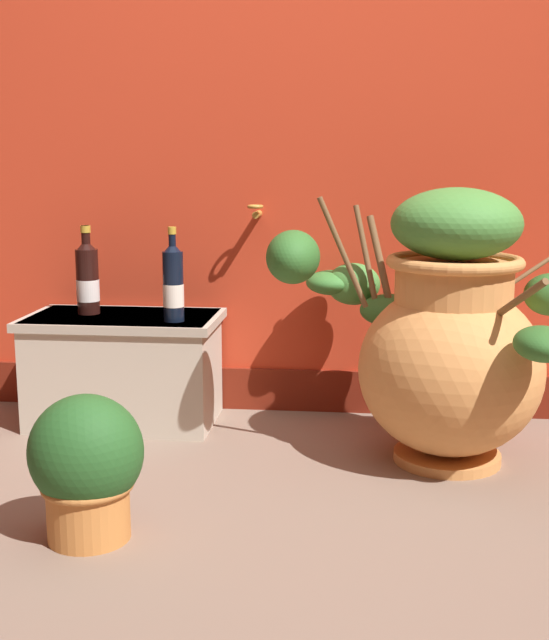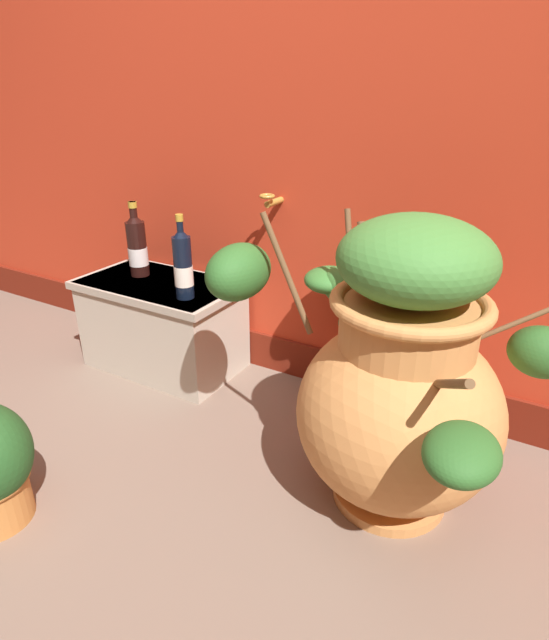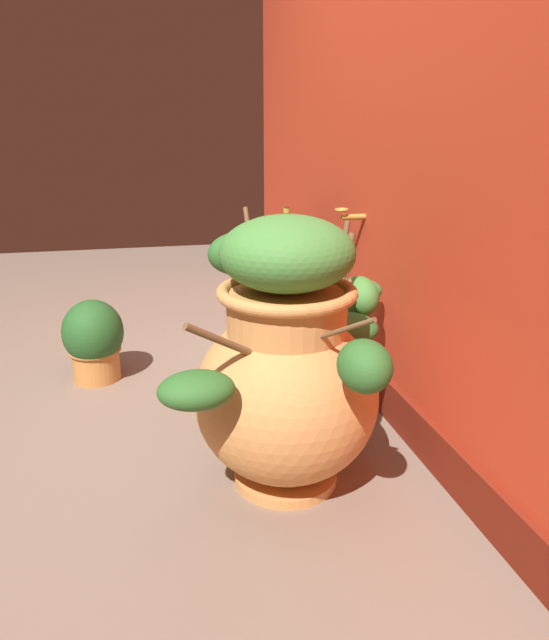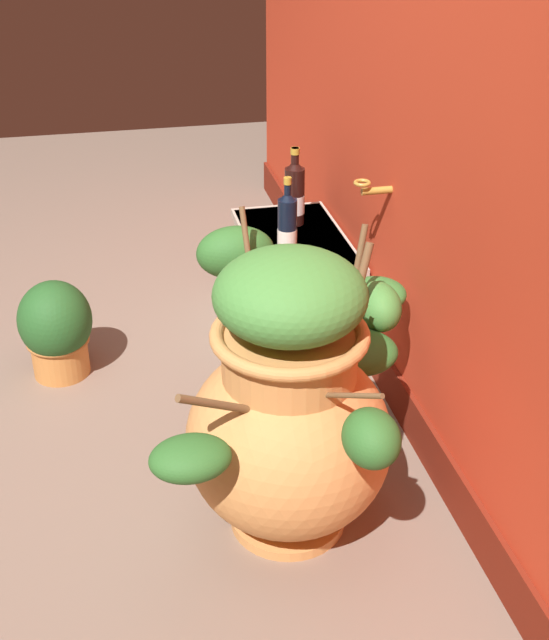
% 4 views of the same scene
% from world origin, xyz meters
% --- Properties ---
extents(ground_plane, '(7.00, 7.00, 0.00)m').
position_xyz_m(ground_plane, '(0.00, 0.00, 0.00)').
color(ground_plane, '#7A6656').
extents(back_wall, '(4.40, 0.33, 2.60)m').
position_xyz_m(back_wall, '(-0.00, 1.20, 1.29)').
color(back_wall, red).
rests_on(back_wall, ground_plane).
extents(terracotta_urn, '(0.94, 0.83, 0.84)m').
position_xyz_m(terracotta_urn, '(0.41, 0.63, 0.39)').
color(terracotta_urn, '#D68E4C').
rests_on(terracotta_urn, ground_plane).
extents(stone_ledge, '(0.67, 0.39, 0.38)m').
position_xyz_m(stone_ledge, '(-0.67, 0.89, 0.21)').
color(stone_ledge, beige).
rests_on(stone_ledge, ground_plane).
extents(wine_bottle_left, '(0.07, 0.07, 0.32)m').
position_xyz_m(wine_bottle_left, '(-0.47, 0.82, 0.51)').
color(wine_bottle_left, black).
rests_on(wine_bottle_left, stone_ledge).
extents(wine_bottle_middle, '(0.08, 0.08, 0.31)m').
position_xyz_m(wine_bottle_middle, '(-0.80, 0.92, 0.51)').
color(wine_bottle_middle, black).
rests_on(wine_bottle_middle, stone_ledge).
extents(potted_shrub, '(0.28, 0.26, 0.36)m').
position_xyz_m(potted_shrub, '(-0.50, -0.02, 0.19)').
color(potted_shrub, '#CC7F3D').
rests_on(potted_shrub, ground_plane).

